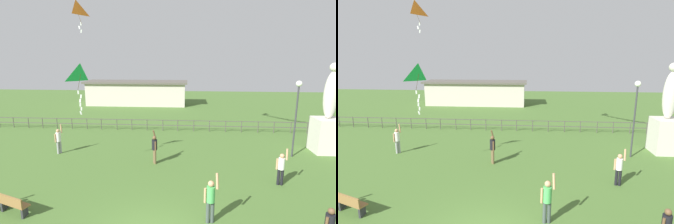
# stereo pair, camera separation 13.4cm
# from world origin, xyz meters

# --- Properties ---
(statue_monument) EXTENTS (1.63, 1.63, 5.83)m
(statue_monument) POSITION_xyz_m (10.35, 9.72, 1.89)
(statue_monument) COLOR beige
(statue_monument) RESTS_ON ground_plane
(lamppost) EXTENTS (0.36, 0.36, 4.79)m
(lamppost) POSITION_xyz_m (7.88, 8.68, 3.45)
(lamppost) COLOR #38383D
(lamppost) RESTS_ON ground_plane
(park_bench) EXTENTS (1.55, 0.90, 0.85)m
(park_bench) POSITION_xyz_m (-5.71, 1.50, 0.46)
(park_bench) COLOR olive
(park_bench) RESTS_ON ground_plane
(person_0) EXTENTS (0.43, 0.41, 1.92)m
(person_0) POSITION_xyz_m (-7.04, 8.17, 0.97)
(person_0) COLOR #99999E
(person_0) RESTS_ON ground_plane
(person_1) EXTENTS (0.49, 0.34, 1.91)m
(person_1) POSITION_xyz_m (5.84, 4.79, 0.96)
(person_1) COLOR black
(person_1) RESTS_ON ground_plane
(person_2) EXTENTS (0.54, 0.32, 2.02)m
(person_2) POSITION_xyz_m (2.14, 1.50, 1.01)
(person_2) COLOR #3F4C47
(person_2) RESTS_ON ground_plane
(person_3) EXTENTS (0.31, 0.54, 1.98)m
(person_3) POSITION_xyz_m (-0.64, 7.00, 0.99)
(person_3) COLOR brown
(person_3) RESTS_ON ground_plane
(kite_0) EXTENTS (0.80, 1.13, 1.95)m
(kite_0) POSITION_xyz_m (-5.69, 9.20, 9.07)
(kite_0) COLOR orange
(kite_2) EXTENTS (1.05, 1.05, 2.64)m
(kite_2) POSITION_xyz_m (-4.21, 5.56, 5.22)
(kite_2) COLOR #1EB759
(waterfront_railing) EXTENTS (36.05, 0.06, 0.95)m
(waterfront_railing) POSITION_xyz_m (-0.28, 14.00, 0.62)
(waterfront_railing) COLOR #4C4742
(waterfront_railing) RESTS_ON ground_plane
(pavilion_building) EXTENTS (13.09, 3.77, 3.07)m
(pavilion_building) POSITION_xyz_m (-5.30, 26.00, 1.56)
(pavilion_building) COLOR beige
(pavilion_building) RESTS_ON ground_plane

